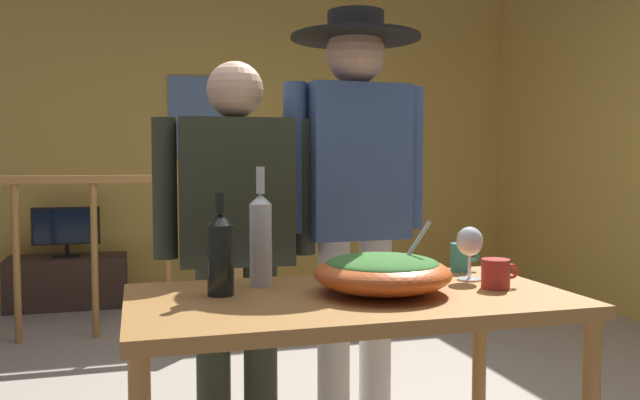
# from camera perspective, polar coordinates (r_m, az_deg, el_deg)

# --- Properties ---
(back_wall) EXTENTS (5.43, 0.10, 2.86)m
(back_wall) POSITION_cam_1_polar(r_m,az_deg,el_deg) (5.87, -8.02, 6.08)
(back_wall) COLOR gold
(back_wall) RESTS_ON ground_plane
(framed_picture) EXTENTS (0.64, 0.03, 0.71)m
(framed_picture) POSITION_cam_1_polar(r_m,az_deg,el_deg) (5.79, -9.92, 7.11)
(framed_picture) COLOR #55759C
(stair_railing) EXTENTS (2.42, 0.10, 1.11)m
(stair_railing) POSITION_cam_1_polar(r_m,az_deg,el_deg) (4.47, -16.82, -2.99)
(stair_railing) COLOR #9E6B33
(stair_railing) RESTS_ON ground_plane
(tv_console) EXTENTS (0.90, 0.40, 0.40)m
(tv_console) POSITION_cam_1_polar(r_m,az_deg,el_deg) (5.57, -21.17, -6.67)
(tv_console) COLOR #38281E
(tv_console) RESTS_ON ground_plane
(flat_screen_tv) EXTENTS (0.50, 0.12, 0.39)m
(flat_screen_tv) POSITION_cam_1_polar(r_m,az_deg,el_deg) (5.48, -21.30, -2.24)
(flat_screen_tv) COLOR black
(flat_screen_tv) RESTS_ON tv_console
(serving_table) EXTENTS (1.28, 0.69, 0.77)m
(serving_table) POSITION_cam_1_polar(r_m,az_deg,el_deg) (1.95, 2.66, -10.69)
(serving_table) COLOR #9E6B33
(serving_table) RESTS_ON ground_plane
(salad_bowl) EXTENTS (0.41, 0.41, 0.21)m
(salad_bowl) POSITION_cam_1_polar(r_m,az_deg,el_deg) (1.95, 5.47, -6.23)
(salad_bowl) COLOR #DB5B23
(salad_bowl) RESTS_ON serving_table
(wine_glass) EXTENTS (0.09, 0.09, 0.18)m
(wine_glass) POSITION_cam_1_polar(r_m,az_deg,el_deg) (2.18, 12.94, -3.71)
(wine_glass) COLOR silver
(wine_glass) RESTS_ON serving_table
(wine_bottle_clear) EXTENTS (0.07, 0.07, 0.37)m
(wine_bottle_clear) POSITION_cam_1_polar(r_m,az_deg,el_deg) (2.03, -5.21, -3.31)
(wine_bottle_clear) COLOR silver
(wine_bottle_clear) RESTS_ON serving_table
(wine_bottle_dark) EXTENTS (0.08, 0.08, 0.30)m
(wine_bottle_dark) POSITION_cam_1_polar(r_m,az_deg,el_deg) (1.92, -8.69, -4.56)
(wine_bottle_dark) COLOR black
(wine_bottle_dark) RESTS_ON serving_table
(mug_teal) EXTENTS (0.11, 0.07, 0.10)m
(mug_teal) POSITION_cam_1_polar(r_m,az_deg,el_deg) (2.36, 12.26, -4.91)
(mug_teal) COLOR teal
(mug_teal) RESTS_ON serving_table
(mug_red) EXTENTS (0.12, 0.09, 0.09)m
(mug_red) POSITION_cam_1_polar(r_m,az_deg,el_deg) (2.08, 15.14, -6.23)
(mug_red) COLOR #B7332D
(mug_red) RESTS_ON serving_table
(person_standing_left) EXTENTS (0.61, 0.24, 1.53)m
(person_standing_left) POSITION_cam_1_polar(r_m,az_deg,el_deg) (2.49, -7.34, -2.52)
(person_standing_left) COLOR #2D3323
(person_standing_left) RESTS_ON ground_plane
(person_standing_right) EXTENTS (0.59, 0.51, 1.74)m
(person_standing_right) POSITION_cam_1_polar(r_m,az_deg,el_deg) (2.59, 3.09, 1.13)
(person_standing_right) COLOR beige
(person_standing_right) RESTS_ON ground_plane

